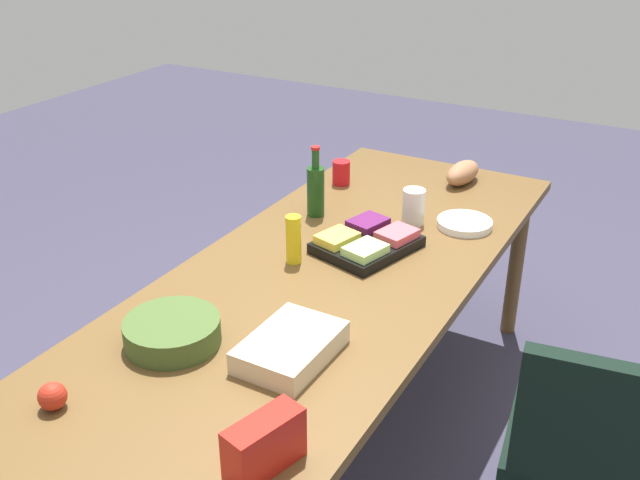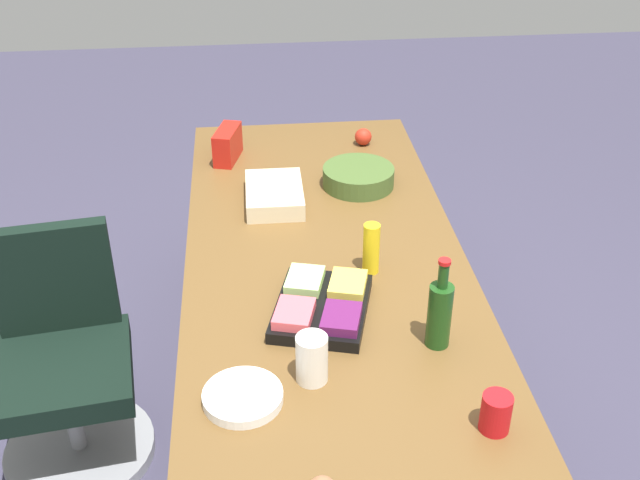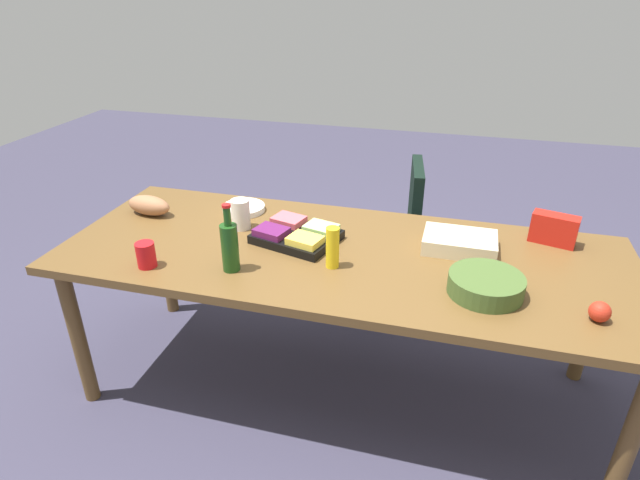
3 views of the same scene
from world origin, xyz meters
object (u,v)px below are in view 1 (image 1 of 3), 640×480
object	(u,v)px
fruit_platter	(367,242)
red_solo_cup	(341,173)
chip_bag_red	(264,444)
bread_loaf	(463,173)
mustard_bottle	(294,239)
salad_bowl	(172,332)
conference_table	(326,289)
wine_bottle	(316,189)
paper_plate_stack	(464,224)
mayo_jar	(413,207)
office_chair	(579,475)
apple_red	(52,396)
sheet_cake	(291,347)

from	to	relation	value
fruit_platter	red_solo_cup	world-z (taller)	red_solo_cup
chip_bag_red	bread_loaf	bearing A→B (deg)	5.91
mustard_bottle	salad_bowl	xyz separation A→B (m)	(-0.62, 0.05, -0.05)
conference_table	red_solo_cup	distance (m)	0.85
conference_table	salad_bowl	xyz separation A→B (m)	(-0.61, 0.19, 0.11)
chip_bag_red	wine_bottle	bearing A→B (deg)	24.89
salad_bowl	paper_plate_stack	bearing A→B (deg)	-22.06
bread_loaf	chip_bag_red	size ratio (longest dim) A/B	1.20
conference_table	mayo_jar	world-z (taller)	mayo_jar
office_chair	fruit_platter	bearing A→B (deg)	72.10
paper_plate_stack	bread_loaf	bearing A→B (deg)	20.54
chip_bag_red	paper_plate_stack	distance (m)	1.51
fruit_platter	apple_red	distance (m)	1.27
salad_bowl	red_solo_cup	bearing A→B (deg)	6.49
chip_bag_red	red_solo_cup	size ratio (longest dim) A/B	1.82
wine_bottle	paper_plate_stack	size ratio (longest dim) A/B	1.35
bread_loaf	apple_red	xyz separation A→B (m)	(-2.05, 0.40, -0.01)
wine_bottle	red_solo_cup	bearing A→B (deg)	10.87
mayo_jar	fruit_platter	world-z (taller)	mayo_jar
fruit_platter	apple_red	xyz separation A→B (m)	(-1.23, 0.32, 0.01)
chip_bag_red	red_solo_cup	world-z (taller)	chip_bag_red
office_chair	chip_bag_red	size ratio (longest dim) A/B	4.45
mayo_jar	wine_bottle	distance (m)	0.40
mayo_jar	wine_bottle	size ratio (longest dim) A/B	0.49
apple_red	red_solo_cup	xyz separation A→B (m)	(1.77, 0.08, 0.02)
wine_bottle	conference_table	bearing A→B (deg)	-146.06
paper_plate_stack	chip_bag_red	bearing A→B (deg)	-178.68
mayo_jar	apple_red	size ratio (longest dim) A/B	1.93
bread_loaf	apple_red	bearing A→B (deg)	168.93
office_chair	sheet_cake	xyz separation A→B (m)	(-0.44, 0.80, 0.48)
sheet_cake	mustard_bottle	world-z (taller)	mustard_bottle
office_chair	paper_plate_stack	size ratio (longest dim) A/B	4.04
sheet_cake	wine_bottle	world-z (taller)	wine_bottle
salad_bowl	chip_bag_red	bearing A→B (deg)	-119.71
sheet_cake	salad_bowl	size ratio (longest dim) A/B	1.10
mustard_bottle	red_solo_cup	distance (m)	0.79
office_chair	bread_loaf	xyz separation A→B (m)	(1.11, 0.82, 0.50)
bread_loaf	chip_bag_red	world-z (taller)	chip_bag_red
sheet_cake	apple_red	bearing A→B (deg)	139.59
apple_red	paper_plate_stack	world-z (taller)	apple_red
mustard_bottle	red_solo_cup	world-z (taller)	mustard_bottle
bread_loaf	paper_plate_stack	xyz separation A→B (m)	(-0.45, -0.17, -0.04)
sheet_cake	mustard_bottle	distance (m)	0.60
office_chair	red_solo_cup	distance (m)	1.63
office_chair	mustard_bottle	world-z (taller)	mustard_bottle
mayo_jar	fruit_platter	distance (m)	0.31
bread_loaf	salad_bowl	size ratio (longest dim) A/B	0.83
wine_bottle	sheet_cake	bearing A→B (deg)	-154.54
sheet_cake	red_solo_cup	bearing A→B (deg)	21.63
salad_bowl	mayo_jar	bearing A→B (deg)	-14.54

